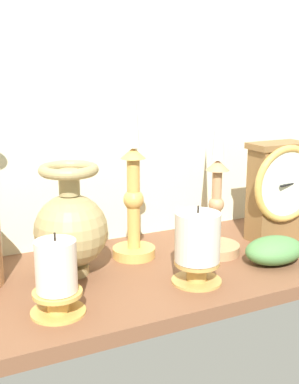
% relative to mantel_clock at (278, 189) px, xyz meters
% --- Properties ---
extents(ground_plane, '(1.00, 0.36, 0.02)m').
position_rel_mantel_clock_xyz_m(ground_plane, '(-0.29, -0.02, -0.12)').
color(ground_plane, brown).
extents(back_wall, '(1.20, 0.02, 0.65)m').
position_rel_mantel_clock_xyz_m(back_wall, '(-0.29, 0.17, 0.22)').
color(back_wall, beige).
rests_on(back_wall, ground_plane).
extents(mantel_clock, '(0.16, 0.08, 0.20)m').
position_rel_mantel_clock_xyz_m(mantel_clock, '(0.00, 0.00, 0.00)').
color(mantel_clock, brown).
rests_on(mantel_clock, ground_plane).
extents(candlestick_tall_left, '(0.08, 0.08, 0.39)m').
position_rel_mantel_clock_xyz_m(candlestick_tall_left, '(-0.30, 0.05, 0.03)').
color(candlestick_tall_left, tan).
rests_on(candlestick_tall_left, ground_plane).
extents(candlestick_tall_center, '(0.10, 0.10, 0.35)m').
position_rel_mantel_clock_xyz_m(candlestick_tall_center, '(-0.15, -0.01, -0.01)').
color(candlestick_tall_center, tan).
rests_on(candlestick_tall_center, ground_plane).
extents(brass_vase_bulbous, '(0.13, 0.13, 0.19)m').
position_rel_mantel_clock_xyz_m(brass_vase_bulbous, '(-0.43, 0.02, -0.02)').
color(brass_vase_bulbous, '#9F8C5A').
rests_on(brass_vase_bulbous, ground_plane).
extents(pillar_candle_front, '(0.08, 0.08, 0.12)m').
position_rel_mantel_clock_xyz_m(pillar_candle_front, '(-0.49, -0.11, -0.05)').
color(pillar_candle_front, gold).
rests_on(pillar_candle_front, ground_plane).
extents(pillar_candle_near_clock, '(0.08, 0.08, 0.13)m').
position_rel_mantel_clock_xyz_m(pillar_candle_near_clock, '(-0.26, -0.11, -0.04)').
color(pillar_candle_near_clock, tan).
rests_on(pillar_candle_near_clock, ground_plane).
extents(ivy_sprig, '(0.12, 0.08, 0.05)m').
position_rel_mantel_clock_xyz_m(ivy_sprig, '(-0.09, -0.10, -0.08)').
color(ivy_sprig, '#4B7E43').
rests_on(ivy_sprig, ground_plane).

